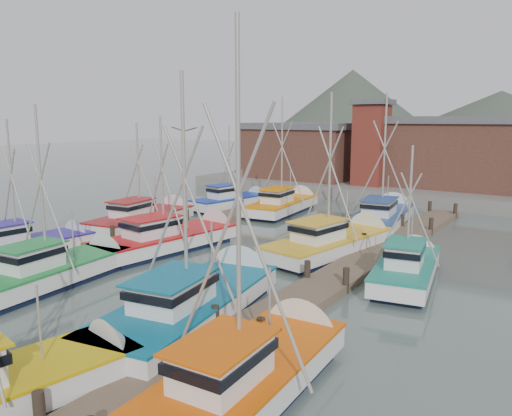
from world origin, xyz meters
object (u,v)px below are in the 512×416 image
Objects in this scene: lookout_tower at (371,142)px; boat_8 at (174,238)px; boat_4 at (59,269)px; boat_1 at (10,388)px; boat_12 at (285,204)px.

lookout_tower is 0.83× the size of boat_8.
boat_4 is (-2.07, -34.51, -4.87)m from lookout_tower.
boat_8 reaches higher than boat_1.
boat_12 is at bearing 84.90° from boat_4.
boat_4 is 0.90× the size of boat_8.
boat_1 is (6.35, -41.81, -4.87)m from lookout_tower.
boat_12 is (-2.61, -12.38, -4.86)m from lookout_tower.
boat_1 is 0.94× the size of boat_4.
boat_1 is 0.83× the size of boat_12.
lookout_tower is at bearing 80.06° from boat_4.
lookout_tower is 0.92× the size of boat_4.
boat_4 reaches higher than boat_1.
lookout_tower is at bearing 108.80° from boat_1.
boat_1 is 17.31m from boat_8.
boat_8 is at bearing -93.74° from boat_12.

